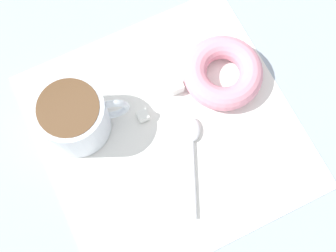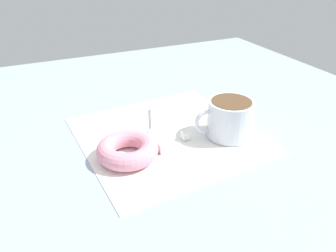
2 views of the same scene
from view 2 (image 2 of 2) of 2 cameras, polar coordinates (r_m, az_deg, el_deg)
ground_plane at (r=70.30cm, az=0.23°, el=-1.50°), size 120.00×120.00×2.00cm
napkin at (r=67.88cm, az=-0.00°, el=-1.59°), size 36.54×36.54×0.30cm
coffee_cup at (r=66.89cm, az=10.62°, el=1.41°), size 9.17×12.12×7.64cm
donut at (r=60.32cm, az=-7.08°, el=-4.12°), size 11.33×11.33×3.34cm
spoon at (r=69.33cm, az=-2.80°, el=-0.39°), size 13.64×6.37×0.90cm
sugar_cube at (r=61.96cm, az=-0.83°, el=-3.74°), size 1.80×1.80×1.80cm
sugar_cube_extra at (r=66.03cm, az=3.09°, el=-1.70°), size 1.47×1.47×1.47cm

